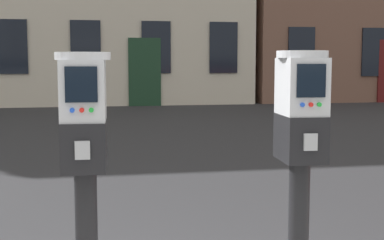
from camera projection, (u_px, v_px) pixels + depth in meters
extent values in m
cube|color=black|center=(85.00, 145.00, 2.17)|extent=(0.18, 0.25, 0.19)
cube|color=#A5A8AD|center=(82.00, 150.00, 2.05)|extent=(0.06, 0.02, 0.07)
cube|color=#B7BABF|center=(83.00, 90.00, 2.15)|extent=(0.18, 0.24, 0.24)
cube|color=black|center=(81.00, 84.00, 2.03)|extent=(0.12, 0.01, 0.13)
cylinder|color=blue|center=(72.00, 110.00, 2.03)|extent=(0.02, 0.01, 0.02)
cylinder|color=red|center=(82.00, 110.00, 2.03)|extent=(0.02, 0.01, 0.02)
cylinder|color=green|center=(91.00, 110.00, 2.04)|extent=(0.02, 0.01, 0.02)
cylinder|color=#B7BABF|center=(83.00, 56.00, 2.13)|extent=(0.23, 0.23, 0.03)
cube|color=black|center=(300.00, 138.00, 2.33)|extent=(0.18, 0.25, 0.20)
cube|color=#A5A8AD|center=(311.00, 142.00, 2.21)|extent=(0.06, 0.02, 0.07)
cube|color=#B7BABF|center=(302.00, 86.00, 2.31)|extent=(0.18, 0.24, 0.24)
cube|color=black|center=(311.00, 81.00, 2.19)|extent=(0.12, 0.01, 0.13)
cylinder|color=blue|center=(302.00, 105.00, 2.19)|extent=(0.02, 0.01, 0.02)
cylinder|color=red|center=(311.00, 105.00, 2.20)|extent=(0.02, 0.01, 0.02)
cylinder|color=green|center=(319.00, 105.00, 2.20)|extent=(0.02, 0.01, 0.02)
cylinder|color=#B7BABF|center=(302.00, 54.00, 2.29)|extent=(0.23, 0.23, 0.03)
cube|color=black|center=(12.00, 47.00, 16.15)|extent=(0.90, 0.06, 1.60)
cube|color=black|center=(86.00, 47.00, 16.54)|extent=(0.90, 0.06, 1.60)
cube|color=black|center=(156.00, 47.00, 16.93)|extent=(0.90, 0.06, 1.60)
cube|color=black|center=(223.00, 48.00, 17.31)|extent=(0.90, 0.06, 1.60)
cube|color=#193823|center=(145.00, 72.00, 16.94)|extent=(1.00, 0.07, 2.10)
cube|color=black|center=(301.00, 52.00, 17.80)|extent=(0.90, 0.06, 1.60)
cube|color=black|center=(375.00, 52.00, 18.27)|extent=(0.90, 0.06, 1.60)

